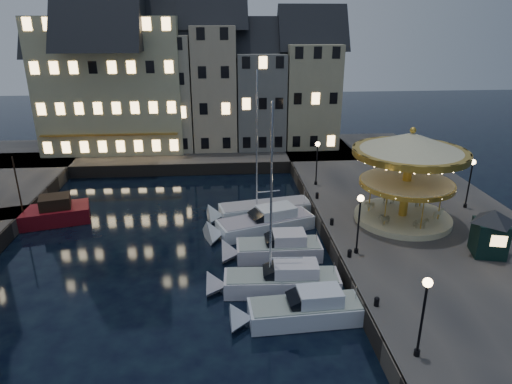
{
  "coord_description": "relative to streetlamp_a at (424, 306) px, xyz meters",
  "views": [
    {
      "loc": [
        -1.66,
        -25.55,
        16.08
      ],
      "look_at": [
        1.0,
        8.0,
        3.2
      ],
      "focal_mm": 32.0,
      "sensor_mm": 36.0,
      "label": 1
    }
  ],
  "objects": [
    {
      "name": "motorboat_b",
      "position": [
        -4.79,
        4.73,
        -3.38
      ],
      "size": [
        7.5,
        2.51,
        2.15
      ],
      "color": "silver",
      "rests_on": "ground"
    },
    {
      "name": "motorboat_f",
      "position": [
        -5.74,
        19.45,
        -3.49
      ],
      "size": [
        9.01,
        3.82,
        11.91
      ],
      "color": "silver",
      "rests_on": "ground"
    },
    {
      "name": "bollard_b",
      "position": [
        -0.6,
        9.5,
        -2.41
      ],
      "size": [
        0.3,
        0.3,
        0.57
      ],
      "color": "black",
      "rests_on": "quay_east"
    },
    {
      "name": "streetlamp_d",
      "position": [
        11.3,
        17.0,
        0.0
      ],
      "size": [
        0.44,
        0.44,
        4.17
      ],
      "color": "black",
      "rests_on": "quay_east"
    },
    {
      "name": "townhouse_ne",
      "position": [
        -4.0,
        39.0,
        3.76
      ],
      "size": [
        6.16,
        8.0,
        12.8
      ],
      "color": "slate",
      "rests_on": "quay_north"
    },
    {
      "name": "bollard_a",
      "position": [
        -0.6,
        4.0,
        -2.41
      ],
      "size": [
        0.3,
        0.3,
        0.57
      ],
      "color": "black",
      "rests_on": "quay_east"
    },
    {
      "name": "townhouse_nc",
      "position": [
        -15.2,
        39.0,
        4.76
      ],
      "size": [
        6.82,
        8.0,
        14.8
      ],
      "color": "#AAA38B",
      "rests_on": "quay_north"
    },
    {
      "name": "townhouse_nb",
      "position": [
        -21.25,
        39.0,
        4.26
      ],
      "size": [
        6.16,
        8.0,
        13.8
      ],
      "color": "slate",
      "rests_on": "quay_north"
    },
    {
      "name": "ticket_kiosk",
      "position": [
        8.64,
        9.15,
        -0.55
      ],
      "size": [
        3.11,
        3.11,
        3.65
      ],
      "color": "black",
      "rests_on": "quay_east"
    },
    {
      "name": "quaywall_n",
      "position": [
        -13.2,
        31.0,
        -3.37
      ],
      "size": [
        48.0,
        0.15,
        1.3
      ],
      "primitive_type": "cube",
      "color": "#47423A",
      "rests_on": "ground"
    },
    {
      "name": "motorboat_d",
      "position": [
        -5.38,
        12.15,
        -3.38
      ],
      "size": [
        7.04,
        2.32,
        2.15
      ],
      "color": "silver",
      "rests_on": "ground"
    },
    {
      "name": "hotel_corner",
      "position": [
        -21.2,
        39.0,
        5.76
      ],
      "size": [
        17.6,
        9.0,
        16.8
      ],
      "color": "#BFBF92",
      "rests_on": "quay_north"
    },
    {
      "name": "bollard_d",
      "position": [
        -0.6,
        20.0,
        -2.41
      ],
      "size": [
        0.3,
        0.3,
        0.57
      ],
      "color": "black",
      "rests_on": "quay_east"
    },
    {
      "name": "red_fishing_boat",
      "position": [
        -24.02,
        19.35,
        -3.31
      ],
      "size": [
        8.6,
        4.85,
        6.14
      ],
      "color": "maroon",
      "rests_on": "ground"
    },
    {
      "name": "quaywall_e",
      "position": [
        -1.2,
        15.0,
        -3.37
      ],
      "size": [
        0.15,
        44.0,
        1.3
      ],
      "primitive_type": "cube",
      "color": "#47423A",
      "rests_on": "ground"
    },
    {
      "name": "townhouse_nd",
      "position": [
        -9.45,
        39.0,
        5.26
      ],
      "size": [
        5.5,
        8.0,
        15.8
      ],
      "color": "tan",
      "rests_on": "quay_north"
    },
    {
      "name": "streetlamp_b",
      "position": [
        0.0,
        10.0,
        0.0
      ],
      "size": [
        0.44,
        0.44,
        4.17
      ],
      "color": "black",
      "rests_on": "quay_east"
    },
    {
      "name": "carousel",
      "position": [
        5.09,
        14.92,
        2.15
      ],
      "size": [
        8.44,
        8.44,
        7.39
      ],
      "color": "beige",
      "rests_on": "quay_east"
    },
    {
      "name": "bollard_c",
      "position": [
        -0.6,
        14.5,
        -2.41
      ],
      "size": [
        0.3,
        0.3,
        0.57
      ],
      "color": "black",
      "rests_on": "quay_east"
    },
    {
      "name": "quay_north",
      "position": [
        -15.2,
        37.0,
        -3.37
      ],
      "size": [
        44.0,
        12.0,
        1.3
      ],
      "primitive_type": "cube",
      "color": "#474442",
      "rests_on": "ground"
    },
    {
      "name": "streetlamp_a",
      "position": [
        0.0,
        0.0,
        0.0
      ],
      "size": [
        0.44,
        0.44,
        4.17
      ],
      "color": "black",
      "rests_on": "quay_east"
    },
    {
      "name": "townhouse_nf",
      "position": [
        2.05,
        39.0,
        4.26
      ],
      "size": [
        6.82,
        8.0,
        13.8
      ],
      "color": "tan",
      "rests_on": "quay_north"
    },
    {
      "name": "ground",
      "position": [
        -7.2,
        9.0,
        -4.02
      ],
      "size": [
        160.0,
        160.0,
        0.0
      ],
      "primitive_type": "plane",
      "color": "black",
      "rests_on": "ground"
    },
    {
      "name": "quay_east",
      "position": [
        6.8,
        15.0,
        -3.37
      ],
      "size": [
        16.0,
        56.0,
        1.3
      ],
      "primitive_type": "cube",
      "color": "#474442",
      "rests_on": "ground"
    },
    {
      "name": "motorboat_e",
      "position": [
        -5.85,
        16.45,
        -3.37
      ],
      "size": [
        8.72,
        5.08,
        2.15
      ],
      "color": "white",
      "rests_on": "ground"
    },
    {
      "name": "motorboat_c",
      "position": [
        -5.72,
        7.88,
        -3.34
      ],
      "size": [
        8.28,
        2.49,
        10.98
      ],
      "color": "silver",
      "rests_on": "ground"
    },
    {
      "name": "streetlamp_c",
      "position": [
        0.0,
        23.5,
        0.0
      ],
      "size": [
        0.44,
        0.44,
        4.17
      ],
      "color": "black",
      "rests_on": "quay_east"
    },
    {
      "name": "townhouse_na",
      "position": [
        -26.7,
        39.0,
        3.76
      ],
      "size": [
        5.5,
        8.0,
        12.8
      ],
      "color": "tan",
      "rests_on": "quay_north"
    }
  ]
}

